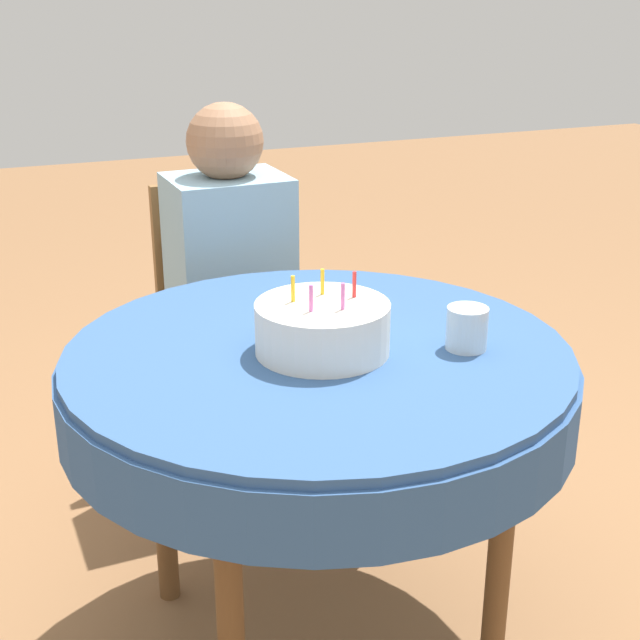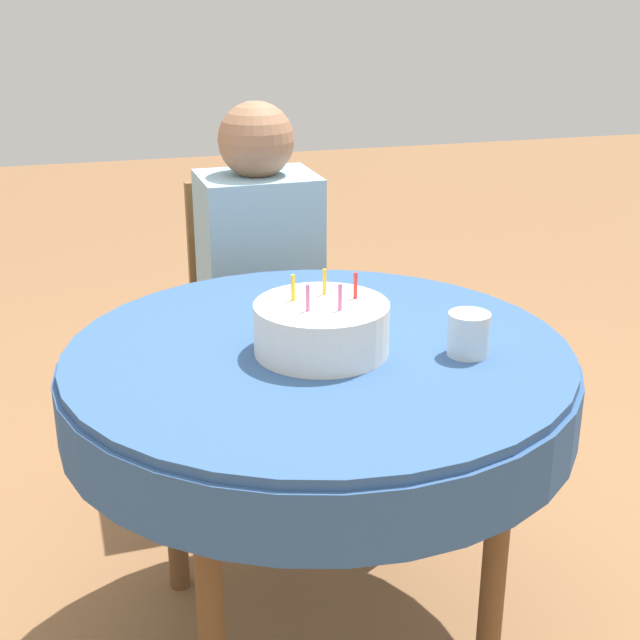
{
  "view_description": "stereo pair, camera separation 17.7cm",
  "coord_description": "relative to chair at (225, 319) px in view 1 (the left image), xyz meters",
  "views": [
    {
      "loc": [
        -0.62,
        -1.54,
        1.43
      ],
      "look_at": [
        0.0,
        -0.01,
        0.79
      ],
      "focal_mm": 50.0,
      "sensor_mm": 36.0,
      "label": 1
    },
    {
      "loc": [
        -0.45,
        -1.6,
        1.43
      ],
      "look_at": [
        0.0,
        -0.01,
        0.79
      ],
      "focal_mm": 50.0,
      "sensor_mm": 36.0,
      "label": 2
    }
  ],
  "objects": [
    {
      "name": "dining_table",
      "position": [
        -0.05,
        -0.86,
        0.16
      ],
      "size": [
        1.05,
        1.05,
        0.73
      ],
      "color": "#335689",
      "rests_on": "ground_plane"
    },
    {
      "name": "chair",
      "position": [
        0.0,
        0.0,
        0.0
      ],
      "size": [
        0.4,
        0.4,
        0.87
      ],
      "rotation": [
        0.0,
        0.0,
        0.03
      ],
      "color": "brown",
      "rests_on": "ground_plane"
    },
    {
      "name": "person",
      "position": [
        0.0,
        -0.09,
        0.2
      ],
      "size": [
        0.33,
        0.36,
        1.12
      ],
      "rotation": [
        0.0,
        0.0,
        0.03
      ],
      "color": "#9E7051",
      "rests_on": "ground_plane"
    },
    {
      "name": "birthday_cake",
      "position": [
        -0.04,
        -0.88,
        0.3
      ],
      "size": [
        0.27,
        0.27,
        0.16
      ],
      "color": "white",
      "rests_on": "dining_table"
    },
    {
      "name": "drinking_glass",
      "position": [
        0.23,
        -0.97,
        0.29
      ],
      "size": [
        0.08,
        0.08,
        0.09
      ],
      "color": "silver",
      "rests_on": "dining_table"
    },
    {
      "name": "ground_plane",
      "position": [
        -0.05,
        -0.86,
        -0.48
      ],
      "size": [
        12.0,
        12.0,
        0.0
      ],
      "primitive_type": "plane",
      "color": "#8C603D"
    }
  ]
}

